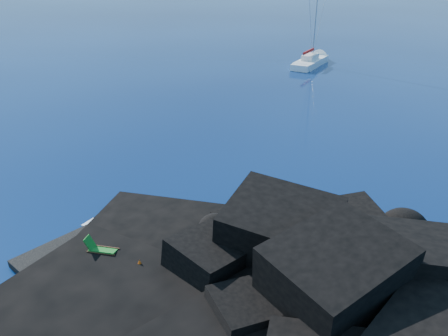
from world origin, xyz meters
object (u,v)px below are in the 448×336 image
Objects in this scene: sailboat at (311,65)px; sunbather at (123,298)px; deck_chair at (103,247)px; marker_cone at (140,264)px.

sailboat is 51.35m from sunbather.
deck_chair is at bearing 118.44° from sunbather.
deck_chair reaches higher than sunbather.
sailboat is 49.21m from marker_cone.
deck_chair is at bearing -171.62° from marker_cone.
marker_cone is at bearing -80.33° from sailboat.
sailboat is 8.28× the size of sunbather.
deck_chair is 0.92× the size of sunbather.
sailboat is 48.96m from deck_chair.
sailboat is at bearing 80.49° from deck_chair.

